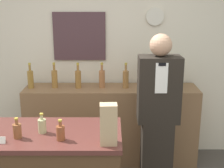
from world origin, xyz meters
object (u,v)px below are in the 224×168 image
potted_plant (170,74)px  tape_dispenser (113,140)px  shopkeeper (159,115)px  paper_bag (110,124)px

potted_plant → tape_dispenser: 1.55m
shopkeeper → paper_bag: shopkeeper is taller
shopkeeper → tape_dispenser: 0.94m
shopkeeper → potted_plant: size_ratio=5.19×
potted_plant → paper_bag: potted_plant is taller
shopkeeper → paper_bag: 1.00m
tape_dispenser → paper_bag: bearing=-138.4°
potted_plant → paper_bag: bearing=-116.3°
potted_plant → tape_dispenser: size_ratio=3.61×
shopkeeper → potted_plant: shopkeeper is taller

